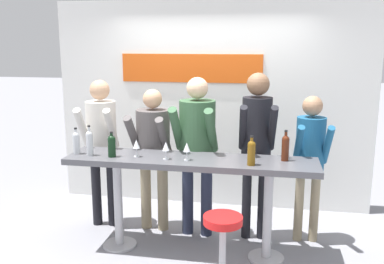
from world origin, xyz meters
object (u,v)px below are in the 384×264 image
at_px(wine_bottle_1, 285,147).
at_px(wine_glass_2, 136,145).
at_px(person_left, 153,145).
at_px(wine_bottle_4, 251,152).
at_px(person_center, 257,136).
at_px(person_center_right, 310,152).
at_px(person_far_left, 101,137).
at_px(wine_bottle_3, 76,142).
at_px(wine_glass_0, 166,147).
at_px(person_center_left, 197,140).
at_px(bar_stool, 223,241).
at_px(wine_bottle_0, 90,142).
at_px(wine_bottle_2, 112,145).
at_px(tasting_table, 191,174).
at_px(wine_glass_1, 187,148).

bearing_deg(wine_bottle_1, wine_glass_2, -175.06).
distance_m(person_left, wine_bottle_4, 1.30).
bearing_deg(person_center, person_center_right, -1.12).
bearing_deg(person_center_right, person_far_left, 175.88).
distance_m(person_center, wine_bottle_3, 1.89).
relative_size(person_far_left, wine_glass_2, 9.78).
relative_size(person_center, wine_glass_0, 10.38).
bearing_deg(wine_bottle_4, person_center_left, 137.34).
distance_m(bar_stool, wine_bottle_3, 1.81).
xyz_separation_m(wine_bottle_0, wine_glass_0, (0.79, 0.01, -0.02)).
distance_m(person_far_left, wine_bottle_3, 0.54).
height_order(person_far_left, wine_glass_0, person_far_left).
xyz_separation_m(wine_bottle_1, wine_bottle_4, (-0.32, -0.22, -0.01)).
height_order(wine_bottle_2, wine_bottle_3, wine_bottle_3).
height_order(tasting_table, person_center, person_center).
bearing_deg(wine_bottle_1, wine_glass_1, -170.52).
bearing_deg(person_left, tasting_table, -38.53).
relative_size(person_center, wine_bottle_4, 6.53).
bearing_deg(wine_bottle_2, wine_glass_2, 11.15).
relative_size(tasting_table, wine_bottle_4, 8.90).
xyz_separation_m(wine_bottle_0, wine_glass_1, (1.00, 0.01, -0.02)).
relative_size(wine_bottle_4, wine_glass_1, 1.59).
xyz_separation_m(person_left, person_center_right, (1.72, 0.00, -0.00)).
bearing_deg(person_far_left, wine_bottle_0, -84.40).
xyz_separation_m(person_center, wine_glass_1, (-0.65, -0.53, -0.02)).
height_order(bar_stool, wine_glass_0, wine_glass_0).
height_order(wine_glass_1, wine_glass_2, same).
xyz_separation_m(tasting_table, wine_bottle_4, (0.60, -0.13, 0.29)).
bearing_deg(person_center_left, wine_glass_0, -110.51).
bearing_deg(wine_bottle_0, bar_stool, -19.45).
relative_size(bar_stool, wine_glass_1, 3.82).
height_order(wine_bottle_1, wine_bottle_4, wine_bottle_1).
relative_size(person_left, wine_bottle_0, 5.22).
relative_size(tasting_table, person_far_left, 1.45).
distance_m(tasting_table, wine_glass_1, 0.30).
height_order(person_center, wine_glass_2, person_center).
bearing_deg(person_center_right, person_center, 179.45).
bearing_deg(person_center, tasting_table, -148.93).
relative_size(wine_bottle_0, wine_glass_1, 1.77).
bearing_deg(person_center, wine_bottle_2, -163.72).
xyz_separation_m(person_center, wine_bottle_2, (-1.42, -0.55, -0.03)).
relative_size(wine_bottle_1, wine_glass_1, 1.72).
xyz_separation_m(person_center_right, wine_bottle_0, (-2.22, -0.58, 0.15)).
bearing_deg(person_center, wine_bottle_3, -169.40).
distance_m(person_far_left, wine_glass_0, 1.07).
bearing_deg(wine_bottle_4, tasting_table, 167.67).
relative_size(tasting_table, wine_glass_0, 14.16).
height_order(person_left, wine_bottle_4, person_left).
bearing_deg(wine_bottle_4, wine_glass_2, 175.59).
relative_size(person_center_right, wine_bottle_0, 5.11).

